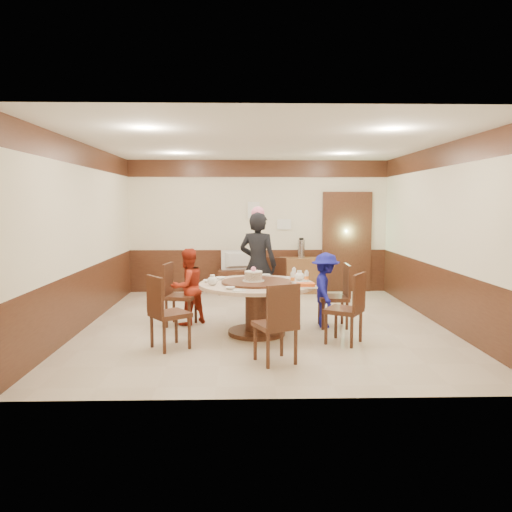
{
  "coord_description": "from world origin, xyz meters",
  "views": [
    {
      "loc": [
        -0.33,
        -7.66,
        1.89
      ],
      "look_at": [
        -0.13,
        -0.17,
        1.1
      ],
      "focal_mm": 35.0,
      "sensor_mm": 36.0,
      "label": 1
    }
  ],
  "objects_px": {
    "shrimp_platter": "(306,285)",
    "person_red": "(188,287)",
    "tv_stand": "(239,282)",
    "side_cabinet": "(299,275)",
    "person_standing": "(258,265)",
    "thermos": "(301,249)",
    "birthday_cake": "(253,276)",
    "television": "(239,260)",
    "person_blue": "(326,290)",
    "banquet_table": "(257,298)"
  },
  "relations": [
    {
      "from": "banquet_table",
      "to": "person_standing",
      "type": "relative_size",
      "value": 0.95
    },
    {
      "from": "person_standing",
      "to": "person_red",
      "type": "distance_m",
      "value": 1.26
    },
    {
      "from": "television",
      "to": "person_blue",
      "type": "bearing_deg",
      "value": 103.08
    },
    {
      "from": "person_blue",
      "to": "birthday_cake",
      "type": "height_order",
      "value": "person_blue"
    },
    {
      "from": "side_cabinet",
      "to": "television",
      "type": "bearing_deg",
      "value": -178.66
    },
    {
      "from": "person_standing",
      "to": "side_cabinet",
      "type": "xyz_separation_m",
      "value": [
        0.94,
        2.21,
        -0.5
      ]
    },
    {
      "from": "person_blue",
      "to": "thermos",
      "type": "xyz_separation_m",
      "value": [
        -0.03,
        2.93,
        0.37
      ]
    },
    {
      "from": "birthday_cake",
      "to": "person_blue",
      "type": "bearing_deg",
      "value": 20.29
    },
    {
      "from": "shrimp_platter",
      "to": "person_red",
      "type": "bearing_deg",
      "value": 149.13
    },
    {
      "from": "person_red",
      "to": "thermos",
      "type": "height_order",
      "value": "person_red"
    },
    {
      "from": "thermos",
      "to": "side_cabinet",
      "type": "bearing_deg",
      "value": 180.0
    },
    {
      "from": "person_red",
      "to": "banquet_table",
      "type": "bearing_deg",
      "value": 108.18
    },
    {
      "from": "person_blue",
      "to": "shrimp_platter",
      "type": "relative_size",
      "value": 3.82
    },
    {
      "from": "person_standing",
      "to": "person_blue",
      "type": "height_order",
      "value": "person_standing"
    },
    {
      "from": "birthday_cake",
      "to": "television",
      "type": "distance_m",
      "value": 3.33
    },
    {
      "from": "person_standing",
      "to": "television",
      "type": "bearing_deg",
      "value": -60.14
    },
    {
      "from": "banquet_table",
      "to": "person_red",
      "type": "relative_size",
      "value": 1.39
    },
    {
      "from": "person_standing",
      "to": "thermos",
      "type": "height_order",
      "value": "person_standing"
    },
    {
      "from": "birthday_cake",
      "to": "shrimp_platter",
      "type": "distance_m",
      "value": 0.82
    },
    {
      "from": "birthday_cake",
      "to": "side_cabinet",
      "type": "relative_size",
      "value": 0.4
    },
    {
      "from": "person_blue",
      "to": "television",
      "type": "distance_m",
      "value": 3.21
    },
    {
      "from": "person_blue",
      "to": "tv_stand",
      "type": "distance_m",
      "value": 3.22
    },
    {
      "from": "tv_stand",
      "to": "person_standing",
      "type": "bearing_deg",
      "value": -81.24
    },
    {
      "from": "person_red",
      "to": "television",
      "type": "relative_size",
      "value": 1.65
    },
    {
      "from": "side_cabinet",
      "to": "thermos",
      "type": "height_order",
      "value": "thermos"
    },
    {
      "from": "person_standing",
      "to": "tv_stand",
      "type": "relative_size",
      "value": 2.06
    },
    {
      "from": "shrimp_platter",
      "to": "thermos",
      "type": "bearing_deg",
      "value": 84.28
    },
    {
      "from": "person_blue",
      "to": "person_standing",
      "type": "bearing_deg",
      "value": 59.12
    },
    {
      "from": "person_standing",
      "to": "banquet_table",
      "type": "bearing_deg",
      "value": 108.52
    },
    {
      "from": "shrimp_platter",
      "to": "side_cabinet",
      "type": "bearing_deg",
      "value": 84.88
    },
    {
      "from": "tv_stand",
      "to": "side_cabinet",
      "type": "bearing_deg",
      "value": 1.34
    },
    {
      "from": "banquet_table",
      "to": "birthday_cake",
      "type": "distance_m",
      "value": 0.32
    },
    {
      "from": "person_blue",
      "to": "shrimp_platter",
      "type": "distance_m",
      "value": 0.94
    },
    {
      "from": "person_red",
      "to": "shrimp_platter",
      "type": "relative_size",
      "value": 3.98
    },
    {
      "from": "person_standing",
      "to": "tv_stand",
      "type": "bearing_deg",
      "value": -60.14
    },
    {
      "from": "person_blue",
      "to": "television",
      "type": "relative_size",
      "value": 1.58
    },
    {
      "from": "birthday_cake",
      "to": "thermos",
      "type": "height_order",
      "value": "thermos"
    },
    {
      "from": "shrimp_platter",
      "to": "television",
      "type": "height_order",
      "value": "television"
    },
    {
      "from": "person_blue",
      "to": "tv_stand",
      "type": "relative_size",
      "value": 1.35
    },
    {
      "from": "side_cabinet",
      "to": "thermos",
      "type": "xyz_separation_m",
      "value": [
        0.04,
        0.0,
        0.56
      ]
    },
    {
      "from": "person_standing",
      "to": "person_blue",
      "type": "distance_m",
      "value": 1.29
    },
    {
      "from": "thermos",
      "to": "person_blue",
      "type": "bearing_deg",
      "value": -89.35
    },
    {
      "from": "banquet_table",
      "to": "person_blue",
      "type": "height_order",
      "value": "person_blue"
    },
    {
      "from": "banquet_table",
      "to": "birthday_cake",
      "type": "height_order",
      "value": "birthday_cake"
    },
    {
      "from": "tv_stand",
      "to": "side_cabinet",
      "type": "height_order",
      "value": "side_cabinet"
    },
    {
      "from": "banquet_table",
      "to": "person_standing",
      "type": "bearing_deg",
      "value": 87.42
    },
    {
      "from": "person_red",
      "to": "person_blue",
      "type": "bearing_deg",
      "value": 133.13
    },
    {
      "from": "banquet_table",
      "to": "birthday_cake",
      "type": "relative_size",
      "value": 5.25
    },
    {
      "from": "banquet_table",
      "to": "birthday_cake",
      "type": "xyz_separation_m",
      "value": [
        -0.05,
        0.01,
        0.32
      ]
    },
    {
      "from": "person_red",
      "to": "birthday_cake",
      "type": "xyz_separation_m",
      "value": [
        1.02,
        -0.62,
        0.26
      ]
    }
  ]
}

